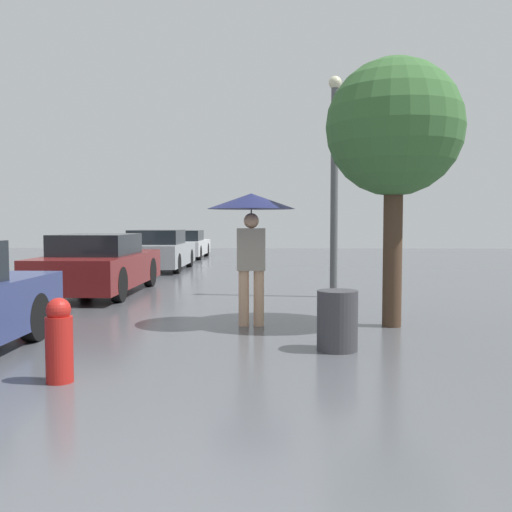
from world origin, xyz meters
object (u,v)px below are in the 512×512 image
at_px(parked_car_farthest, 183,245).
at_px(trash_bin, 337,321).
at_px(pedestrian, 251,215).
at_px(fire_hydrant, 59,340).
at_px(parked_car_second, 99,265).
at_px(tree, 394,130).
at_px(parked_car_third, 158,251).
at_px(street_lamp, 334,176).

xyz_separation_m(parked_car_farthest, trash_bin, (4.55, -16.90, -0.19)).
bearing_deg(pedestrian, fire_hydrant, -119.37).
xyz_separation_m(pedestrian, parked_car_second, (-3.34, 3.61, -0.99)).
distance_m(pedestrian, tree, 2.34).
bearing_deg(pedestrian, parked_car_third, 109.32).
distance_m(pedestrian, fire_hydrant, 3.60).
xyz_separation_m(tree, street_lamp, (-0.51, 3.18, -0.39)).
distance_m(street_lamp, trash_bin, 5.19).
relative_size(parked_car_second, trash_bin, 6.04).
distance_m(parked_car_third, fire_hydrant, 12.50).
distance_m(parked_car_second, fire_hydrant, 6.79).
bearing_deg(parked_car_second, trash_bin, -49.51).
bearing_deg(tree, parked_car_third, 119.48).
height_order(parked_car_second, tree, tree).
bearing_deg(street_lamp, parked_car_third, 127.67).
bearing_deg(trash_bin, pedestrian, 124.66).
height_order(parked_car_second, street_lamp, street_lamp).
bearing_deg(parked_car_second, pedestrian, -47.28).
xyz_separation_m(parked_car_third, street_lamp, (4.81, -6.23, 1.82)).
bearing_deg(pedestrian, trash_bin, -55.34).
bearing_deg(parked_car_farthest, street_lamp, -67.70).
distance_m(parked_car_third, street_lamp, 8.08).
height_order(parked_car_second, trash_bin, parked_car_second).
bearing_deg(pedestrian, tree, 0.54).
distance_m(parked_car_second, parked_car_farthest, 11.74).
height_order(pedestrian, fire_hydrant, pedestrian).
height_order(parked_car_second, fire_hydrant, parked_car_second).
bearing_deg(fire_hydrant, pedestrian, 60.63).
bearing_deg(parked_car_farthest, pedestrian, -77.23).
bearing_deg(tree, street_lamp, 99.13).
height_order(parked_car_third, trash_bin, parked_car_third).
distance_m(parked_car_second, parked_car_third, 5.82).
bearing_deg(parked_car_second, street_lamp, -4.86).
bearing_deg(parked_car_farthest, parked_car_third, -88.33).
height_order(parked_car_farthest, tree, tree).
distance_m(parked_car_farthest, tree, 16.44).
bearing_deg(fire_hydrant, parked_car_farthest, 95.65).
relative_size(parked_car_third, tree, 1.04).
xyz_separation_m(parked_car_second, street_lamp, (4.84, -0.41, 1.81)).
xyz_separation_m(pedestrian, street_lamp, (1.50, 3.20, 0.81)).
bearing_deg(parked_car_third, parked_car_second, -90.30).
bearing_deg(parked_car_third, fire_hydrant, -82.47).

